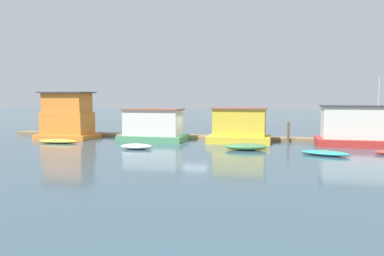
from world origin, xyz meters
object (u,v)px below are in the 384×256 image
at_px(mooring_post_far_left, 288,132).
at_px(mooring_post_centre, 152,131).
at_px(dinghy_yellow, 58,141).
at_px(houseboat_orange, 68,117).
at_px(houseboat_red, 357,127).
at_px(dinghy_teal, 325,153).
at_px(houseboat_green, 153,126).
at_px(houseboat_yellow, 239,127).
at_px(dinghy_green, 246,147).
at_px(dinghy_white, 136,146).

bearing_deg(mooring_post_far_left, mooring_post_centre, 180.00).
distance_m(dinghy_yellow, mooring_post_far_left, 21.44).
height_order(houseboat_orange, houseboat_red, houseboat_red).
bearing_deg(houseboat_red, dinghy_yellow, -170.73).
bearing_deg(dinghy_teal, houseboat_green, 159.22).
xyz_separation_m(houseboat_yellow, dinghy_green, (1.05, -4.57, -1.19)).
relative_size(houseboat_yellow, mooring_post_far_left, 3.04).
distance_m(dinghy_green, mooring_post_far_left, 7.08).
height_order(dinghy_yellow, dinghy_white, dinghy_white).
height_order(houseboat_red, mooring_post_far_left, houseboat_red).
bearing_deg(dinghy_white, dinghy_yellow, 166.32).
height_order(houseboat_green, mooring_post_centre, houseboat_green).
xyz_separation_m(dinghy_white, dinghy_green, (8.78, 1.46, 0.05)).
xyz_separation_m(houseboat_red, dinghy_green, (-9.12, -4.94, -1.35)).
relative_size(dinghy_green, mooring_post_far_left, 1.88).
relative_size(dinghy_teal, mooring_post_far_left, 2.00).
bearing_deg(dinghy_white, dinghy_teal, 0.25).
bearing_deg(dinghy_white, houseboat_green, 95.71).
bearing_deg(dinghy_green, houseboat_yellow, 102.90).
bearing_deg(houseboat_orange, mooring_post_far_left, 5.23).
bearing_deg(houseboat_orange, mooring_post_centre, 13.41).
distance_m(dinghy_yellow, dinghy_teal, 23.25).
bearing_deg(houseboat_yellow, dinghy_green, -77.10).
relative_size(dinghy_green, mooring_post_centre, 2.38).
bearing_deg(houseboat_yellow, houseboat_green, -178.63).
xyz_separation_m(dinghy_yellow, dinghy_white, (8.55, -2.08, 0.04)).
bearing_deg(mooring_post_far_left, houseboat_orange, -174.77).
distance_m(dinghy_white, mooring_post_centre, 7.80).
bearing_deg(houseboat_orange, dinghy_teal, -12.94).
bearing_deg(dinghy_green, dinghy_white, -170.56).
bearing_deg(houseboat_red, dinghy_white, -160.33).
bearing_deg(dinghy_white, houseboat_red, 19.67).
height_order(dinghy_white, mooring_post_centre, mooring_post_centre).
bearing_deg(houseboat_red, dinghy_teal, -117.46).
relative_size(dinghy_teal, mooring_post_centre, 2.53).
xyz_separation_m(houseboat_green, houseboat_yellow, (8.32, 0.20, 0.03)).
height_order(houseboat_orange, houseboat_green, houseboat_orange).
bearing_deg(houseboat_green, dinghy_green, -25.00).
height_order(houseboat_green, houseboat_red, houseboat_red).
bearing_deg(houseboat_orange, houseboat_yellow, 1.20).
xyz_separation_m(dinghy_green, mooring_post_far_left, (3.35, 6.20, 0.66)).
bearing_deg(dinghy_green, houseboat_orange, 167.23).
height_order(houseboat_red, dinghy_teal, houseboat_red).
distance_m(houseboat_green, dinghy_green, 10.40).
relative_size(houseboat_orange, houseboat_red, 0.81).
bearing_deg(houseboat_green, mooring_post_centre, 112.54).
height_order(houseboat_green, mooring_post_far_left, houseboat_green).
bearing_deg(houseboat_orange, dinghy_white, -30.15).
height_order(houseboat_green, dinghy_green, houseboat_green).
distance_m(houseboat_orange, dinghy_white, 11.43).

